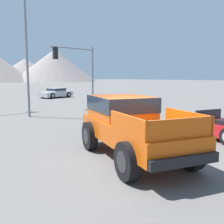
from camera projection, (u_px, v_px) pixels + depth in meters
name	position (u px, v px, depth m)	size (l,w,h in m)	color
ground_plane	(138.00, 161.00, 8.02)	(320.00, 320.00, 0.00)	#5B5956
orange_pickup_truck	(129.00, 122.00, 8.48)	(3.64, 5.48, 1.91)	#CC4C0C
red_convertible_car	(217.00, 126.00, 11.32)	(3.08, 4.73, 1.11)	red
parked_car_silver	(56.00, 93.00, 31.85)	(4.49, 2.48, 1.16)	#B7BABF
traffic_light_main	(76.00, 64.00, 21.82)	(4.34, 0.38, 5.10)	slate
street_lamp_post	(26.00, 44.00, 16.26)	(0.90, 0.24, 7.57)	slate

